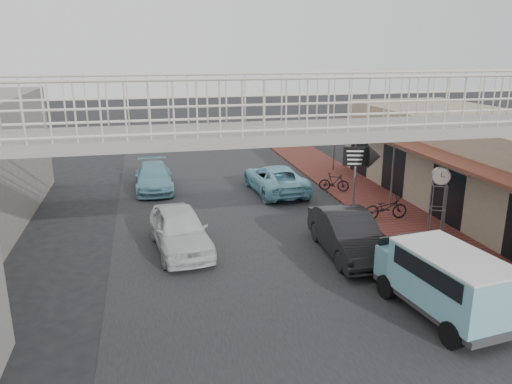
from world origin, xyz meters
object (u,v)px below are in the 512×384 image
dark_sedan (348,234)px  motorcycle_near (386,208)px  angkot_curb (275,179)px  white_hatchback (180,230)px  angkot_far (154,177)px  street_clock (440,179)px  arrow_sign (372,157)px  motorcycle_far (334,182)px  angkot_van (446,276)px

dark_sedan → motorcycle_near: size_ratio=2.50×
dark_sedan → motorcycle_near: (2.89, 2.90, -0.17)m
angkot_curb → white_hatchback: bearing=47.7°
angkot_far → street_clock: bearing=-43.0°
arrow_sign → street_clock: bearing=-63.0°
dark_sedan → arrow_sign: bearing=59.2°
motorcycle_far → angkot_curb: bearing=102.2°
angkot_curb → arrow_sign: 5.19m
dark_sedan → angkot_curb: 8.06m
angkot_far → street_clock: street_clock is taller
dark_sedan → motorcycle_near: bearing=47.2°
white_hatchback → angkot_far: bearing=88.6°
street_clock → arrow_sign: bearing=126.3°
white_hatchback → angkot_van: size_ratio=1.10×
street_clock → arrow_sign: arrow_sign is taller
white_hatchback → motorcycle_far: (7.92, 5.58, -0.21)m
dark_sedan → angkot_far: bearing=124.6°
dark_sedan → arrow_sign: size_ratio=1.62×
angkot_van → arrow_sign: size_ratio=1.44×
dark_sedan → motorcycle_far: dark_sedan is taller
white_hatchback → motorcycle_near: white_hatchback is taller
angkot_curb → angkot_van: (1.28, -12.51, 0.52)m
motorcycle_far → arrow_sign: size_ratio=0.53×
angkot_curb → street_clock: size_ratio=1.83×
motorcycle_near → motorcycle_far: 4.40m
angkot_far → arrow_sign: size_ratio=1.58×
angkot_van → white_hatchback: bearing=128.4°
motorcycle_far → motorcycle_near: bearing=-144.7°
street_clock → arrow_sign: 3.93m
white_hatchback → motorcycle_near: 8.58m
angkot_far → motorcycle_far: 9.01m
angkot_curb → angkot_far: (-5.85, 1.83, -0.04)m
angkot_van → motorcycle_near: 7.67m
angkot_curb → motorcycle_near: bearing=119.7°
motorcycle_far → arrow_sign: (0.56, -2.81, 1.82)m
dark_sedan → angkot_van: (0.83, -4.46, 0.45)m
angkot_curb → angkot_van: bearing=92.6°
angkot_far → motorcycle_far: size_ratio=3.00×
white_hatchback → dark_sedan: bearing=-23.1°
angkot_curb → arrow_sign: (3.34, -3.59, 1.69)m
dark_sedan → street_clock: bearing=11.5°
angkot_curb → angkot_far: size_ratio=1.10×
arrow_sign → white_hatchback: bearing=-147.7°
angkot_curb → motorcycle_near: 6.14m
motorcycle_far → street_clock: street_clock is taller
angkot_curb → angkot_van: angkot_van is taller
dark_sedan → street_clock: 4.11m
street_clock → arrow_sign: (-0.87, 3.83, 0.05)m
angkot_curb → motorcycle_far: bearing=161.0°
angkot_curb → motorcycle_far: (2.77, -0.78, -0.14)m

